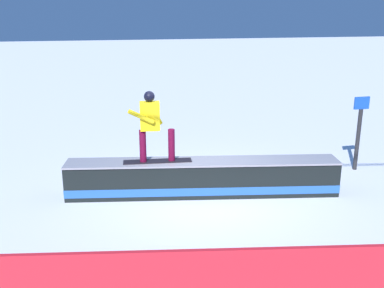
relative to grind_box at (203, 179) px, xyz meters
name	(u,v)px	position (x,y,z in m)	size (l,w,h in m)	color
ground_plane	(203,194)	(0.00, 0.00, -0.35)	(120.00, 120.00, 0.00)	white
grind_box	(203,179)	(0.00, 0.00, 0.00)	(5.79, 1.78, 0.77)	black
snowboarder	(152,124)	(1.04, -0.20, 1.24)	(1.45, 0.46, 1.49)	black
trail_marker	(359,131)	(-4.13, -0.61, 0.64)	(0.40, 0.10, 1.84)	#262628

